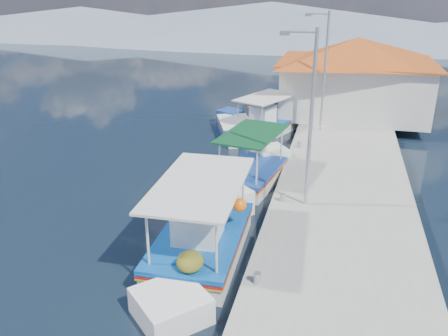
# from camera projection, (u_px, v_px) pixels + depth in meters

# --- Properties ---
(ground) EXTENTS (160.00, 160.00, 0.00)m
(ground) POSITION_uv_depth(u_px,v_px,m) (163.00, 227.00, 15.91)
(ground) COLOR black
(ground) RESTS_ON ground
(quay) EXTENTS (5.00, 44.00, 0.50)m
(quay) POSITION_uv_depth(u_px,v_px,m) (344.00, 172.00, 19.88)
(quay) COLOR #99988F
(quay) RESTS_ON ground
(bollards) EXTENTS (0.20, 17.20, 0.30)m
(bollards) POSITION_uv_depth(u_px,v_px,m) (293.00, 165.00, 19.53)
(bollards) COLOR #A5A8AD
(bollards) RESTS_ON quay
(main_caique) EXTENTS (2.56, 8.24, 2.71)m
(main_caique) POSITION_uv_depth(u_px,v_px,m) (202.00, 239.00, 14.18)
(main_caique) COLOR silver
(main_caique) RESTS_ON ground
(caique_green_canopy) EXTENTS (2.70, 6.50, 2.47)m
(caique_green_canopy) POSITION_uv_depth(u_px,v_px,m) (251.00, 175.00, 19.27)
(caique_green_canopy) COLOR silver
(caique_green_canopy) RESTS_ON ground
(caique_blue_hull) EXTENTS (3.02, 5.32, 1.02)m
(caique_blue_hull) POSITION_uv_depth(u_px,v_px,m) (236.00, 128.00, 25.77)
(caique_blue_hull) COLOR navy
(caique_blue_hull) RESTS_ON ground
(caique_far) EXTENTS (3.63, 6.00, 2.30)m
(caique_far) POSITION_uv_depth(u_px,v_px,m) (265.00, 126.00, 25.61)
(caique_far) COLOR silver
(caique_far) RESTS_ON ground
(harbor_building) EXTENTS (10.49, 10.49, 4.40)m
(harbor_building) POSITION_uv_depth(u_px,v_px,m) (355.00, 75.00, 26.98)
(harbor_building) COLOR silver
(harbor_building) RESTS_ON quay
(lamp_post_near) EXTENTS (1.21, 0.14, 6.00)m
(lamp_post_near) POSITION_uv_depth(u_px,v_px,m) (309.00, 111.00, 15.26)
(lamp_post_near) COLOR #A5A8AD
(lamp_post_near) RESTS_ON quay
(lamp_post_far) EXTENTS (1.21, 0.14, 6.00)m
(lamp_post_far) POSITION_uv_depth(u_px,v_px,m) (323.00, 66.00, 23.36)
(lamp_post_far) COLOR #A5A8AD
(lamp_post_far) RESTS_ON quay
(mountain_ridge) EXTENTS (171.40, 96.00, 5.50)m
(mountain_ridge) POSITION_uv_depth(u_px,v_px,m) (354.00, 27.00, 64.09)
(mountain_ridge) COLOR slate
(mountain_ridge) RESTS_ON ground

